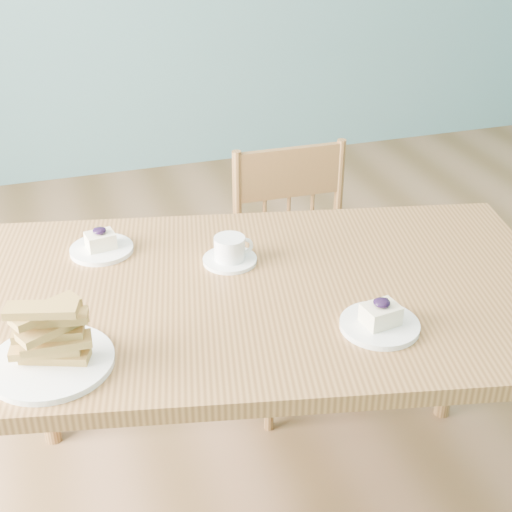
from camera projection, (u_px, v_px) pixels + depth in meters
room at (404, 7)px, 1.61m from camera, size 5.01×5.01×2.71m
dining_table at (264, 314)px, 1.73m from camera, size 1.55×1.08×0.75m
dining_chair at (300, 278)px, 2.34m from camera, size 0.39×0.38×0.85m
cheesecake_plate_near at (380, 321)px, 1.54m from camera, size 0.17×0.17×0.07m
cheesecake_plate_far at (101, 246)px, 1.83m from camera, size 0.16×0.16×0.07m
coffee_cup at (230, 251)px, 1.78m from camera, size 0.14×0.14×0.07m
biscotti_plate at (48, 344)px, 1.41m from camera, size 0.25×0.25×0.15m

